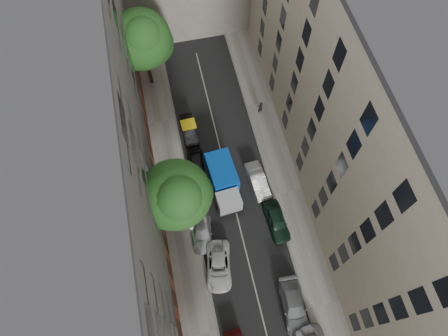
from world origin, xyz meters
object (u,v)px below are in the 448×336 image
object	(u,v)px
car_right_1	(294,306)
tarp_truck	(224,181)
car_left_4	(197,166)
car_right_2	(277,221)
tree_mid	(178,196)
car_left_5	(189,130)
car_left_2	(219,266)
car_left_3	(202,230)
tree_far	(143,42)
lamp_post	(193,235)
car_right_3	(258,181)
pedestrian	(260,107)

from	to	relation	value
car_right_1	tarp_truck	bearing A→B (deg)	108.33
car_left_4	car_right_2	size ratio (longest dim) A/B	0.95
tree_mid	car_left_5	bearing A→B (deg)	77.43
tarp_truck	car_left_4	bearing A→B (deg)	125.29
car_left_2	car_left_4	world-z (taller)	car_left_4
car_left_3	tree_far	bearing A→B (deg)	103.85
car_right_1	lamp_post	distance (m)	10.64
car_left_4	tree_mid	size ratio (longest dim) A/B	0.39
car_right_1	car_right_3	size ratio (longest dim) A/B	1.16
tarp_truck	car_left_5	bearing A→B (deg)	102.66
car_left_4	tree_mid	world-z (taller)	tree_mid
tarp_truck	car_left_3	bearing A→B (deg)	-130.69
car_left_3	car_right_2	size ratio (longest dim) A/B	1.06
car_right_2	car_right_3	distance (m)	4.54
car_right_3	pedestrian	world-z (taller)	pedestrian
car_left_5	car_right_2	distance (m)	13.45
tarp_truck	car_right_3	world-z (taller)	tarp_truck
car_left_3	tree_mid	size ratio (longest dim) A/B	0.43
car_left_4	lamp_post	xyz separation A→B (m)	(-1.67, -7.97, 3.09)
car_left_2	pedestrian	distance (m)	17.67
car_left_3	car_left_4	xyz separation A→B (m)	(0.80, 6.75, 0.04)
lamp_post	tree_mid	bearing A→B (deg)	104.13
car_left_3	car_left_5	xyz separation A→B (m)	(0.80, 11.20, -0.01)
tarp_truck	car_right_1	distance (m)	12.96
tarp_truck	car_right_3	distance (m)	3.51
car_left_5	tree_mid	bearing A→B (deg)	-105.32
car_left_5	lamp_post	bearing A→B (deg)	-100.41
tree_mid	lamp_post	distance (m)	4.17
car_left_3	pedestrian	xyz separation A→B (m)	(8.85, 12.13, 0.32)
car_right_2	pedestrian	xyz separation A→B (m)	(1.77, 12.81, 0.25)
car_left_3	tree_mid	distance (m)	6.79
tree_far	lamp_post	distance (m)	20.11
tarp_truck	lamp_post	size ratio (longest dim) A/B	1.05
car_right_3	tree_far	bearing A→B (deg)	114.28
tree_far	car_left_5	bearing A→B (deg)	-68.71
tree_mid	car_right_3	bearing A→B (deg)	19.03
car_left_3	tarp_truck	bearing A→B (deg)	61.32
car_right_2	tree_far	bearing A→B (deg)	112.77
car_left_2	car_right_1	distance (m)	7.35
car_right_1	tree_mid	distance (m)	13.90
car_left_3	tree_far	distance (m)	19.68
car_left_4	car_left_5	world-z (taller)	car_left_4
car_right_3	tree_far	size ratio (longest dim) A/B	0.43
tree_mid	pedestrian	size ratio (longest dim) A/B	6.31
car_left_2	car_left_4	distance (m)	10.35
car_left_2	lamp_post	distance (m)	4.26
car_left_4	tree_mid	bearing A→B (deg)	-108.71
car_left_5	pedestrian	size ratio (longest dim) A/B	2.38
car_left_4	car_right_3	bearing A→B (deg)	-24.72
car_right_1	tree_far	bearing A→B (deg)	110.56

